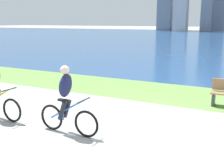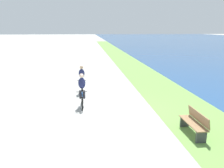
% 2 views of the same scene
% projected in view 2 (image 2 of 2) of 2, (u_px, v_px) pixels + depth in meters
% --- Properties ---
extents(ground_plane, '(300.00, 300.00, 0.00)m').
position_uv_depth(ground_plane, '(113.00, 113.00, 10.17)').
color(ground_plane, '#9E9E99').
extents(grass_strip_bayside, '(120.00, 3.24, 0.01)m').
position_uv_depth(grass_strip_bayside, '(186.00, 110.00, 10.58)').
color(grass_strip_bayside, '#6B9947').
rests_on(grass_strip_bayside, ground).
extents(cyclist_lead, '(1.72, 0.52, 1.71)m').
position_uv_depth(cyclist_lead, '(82.00, 90.00, 10.86)').
color(cyclist_lead, black).
rests_on(cyclist_lead, ground).
extents(cyclist_trailing, '(1.76, 0.52, 1.72)m').
position_uv_depth(cyclist_trailing, '(82.00, 80.00, 13.18)').
color(cyclist_trailing, black).
rests_on(cyclist_trailing, ground).
extents(bench_near_path, '(1.50, 0.47, 0.90)m').
position_uv_depth(bench_near_path, '(194.00, 123.00, 8.04)').
color(bench_near_path, olive).
rests_on(bench_near_path, ground).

